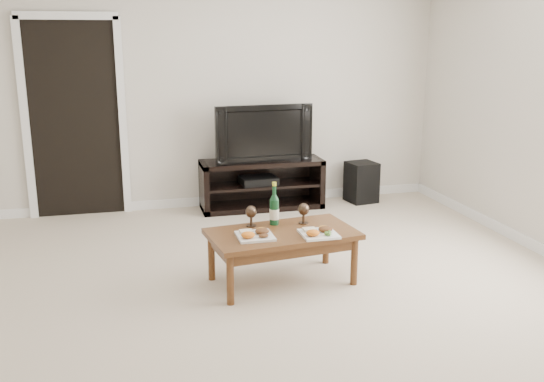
{
  "coord_description": "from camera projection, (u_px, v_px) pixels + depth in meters",
  "views": [
    {
      "loc": [
        -1.07,
        -3.94,
        1.9
      ],
      "look_at": [
        0.05,
        0.57,
        0.7
      ],
      "focal_mm": 40.0,
      "sensor_mm": 36.0,
      "label": 1
    }
  ],
  "objects": [
    {
      "name": "goblet_right",
      "position": [
        304.0,
        213.0,
        4.88
      ],
      "size": [
        0.09,
        0.09,
        0.17
      ],
      "primitive_type": null,
      "color": "#3B2B20",
      "rests_on": "coffee_table"
    },
    {
      "name": "wine_bottle",
      "position": [
        274.0,
        203.0,
        4.83
      ],
      "size": [
        0.07,
        0.07,
        0.35
      ],
      "primitive_type": "cylinder",
      "color": "#103B1D",
      "rests_on": "coffee_table"
    },
    {
      "name": "plate_left",
      "position": [
        255.0,
        233.0,
        4.56
      ],
      "size": [
        0.27,
        0.27,
        0.07
      ],
      "primitive_type": "cube",
      "color": "white",
      "rests_on": "coffee_table"
    },
    {
      "name": "plate_right",
      "position": [
        319.0,
        231.0,
        4.6
      ],
      "size": [
        0.27,
        0.27,
        0.07
      ],
      "primitive_type": "cube",
      "color": "white",
      "rests_on": "coffee_table"
    },
    {
      "name": "television",
      "position": [
        262.0,
        132.0,
        6.65
      ],
      "size": [
        1.09,
        0.22,
        0.63
      ],
      "primitive_type": "imported",
      "rotation": [
        0.0,
        0.0,
        0.07
      ],
      "color": "black",
      "rests_on": "media_console"
    },
    {
      "name": "doorway",
      "position": [
        75.0,
        121.0,
        6.38
      ],
      "size": [
        0.9,
        0.02,
        2.05
      ],
      "primitive_type": "cube",
      "color": "black",
      "rests_on": "ground"
    },
    {
      "name": "back_wall",
      "position": [
        219.0,
        91.0,
        6.71
      ],
      "size": [
        5.0,
        0.04,
        2.6
      ],
      "primitive_type": "cube",
      "color": "beige",
      "rests_on": "ground"
    },
    {
      "name": "coffee_table",
      "position": [
        282.0,
        257.0,
        4.75
      ],
      "size": [
        1.2,
        0.76,
        0.42
      ],
      "primitive_type": "cube",
      "rotation": [
        0.0,
        0.0,
        0.13
      ],
      "color": "brown",
      "rests_on": "ground"
    },
    {
      "name": "floor",
      "position": [
        284.0,
        303.0,
        4.43
      ],
      "size": [
        5.5,
        5.5,
        0.0
      ],
      "primitive_type": "plane",
      "color": "#BDAB98",
      "rests_on": "ground"
    },
    {
      "name": "media_console",
      "position": [
        262.0,
        184.0,
        6.8
      ],
      "size": [
        1.36,
        0.45,
        0.55
      ],
      "primitive_type": "cube",
      "color": "black",
      "rests_on": "ground"
    },
    {
      "name": "subwoofer",
      "position": [
        361.0,
        182.0,
        7.08
      ],
      "size": [
        0.36,
        0.36,
        0.47
      ],
      "primitive_type": "cube",
      "rotation": [
        0.0,
        0.0,
        0.17
      ],
      "color": "black",
      "rests_on": "ground"
    },
    {
      "name": "goblet_left",
      "position": [
        251.0,
        216.0,
        4.81
      ],
      "size": [
        0.09,
        0.09,
        0.17
      ],
      "primitive_type": null,
      "color": "#3B2B20",
      "rests_on": "coffee_table"
    },
    {
      "name": "av_receiver",
      "position": [
        258.0,
        180.0,
        6.77
      ],
      "size": [
        0.42,
        0.33,
        0.08
      ],
      "primitive_type": "cube",
      "rotation": [
        0.0,
        0.0,
        0.07
      ],
      "color": "black",
      "rests_on": "media_console"
    }
  ]
}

